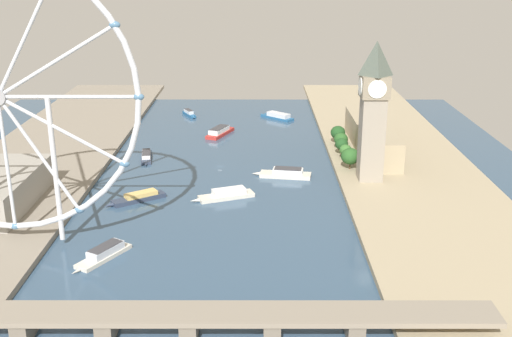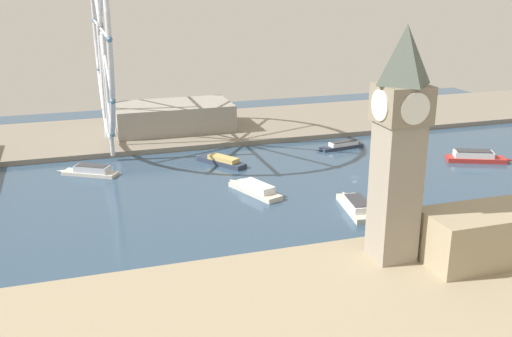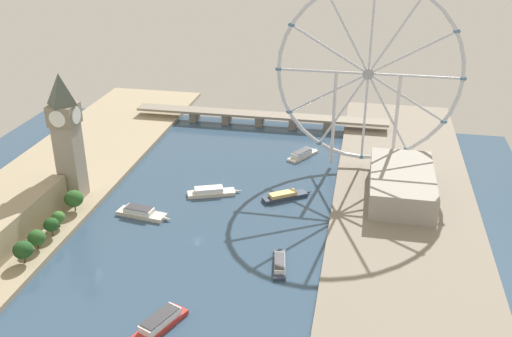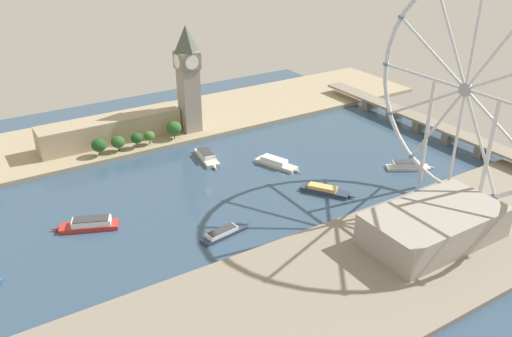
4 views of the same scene
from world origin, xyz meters
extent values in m
plane|color=#334C66|center=(0.00, 0.00, 0.00)|extent=(406.07, 406.07, 0.00)
cube|color=tan|center=(-118.03, 0.00, 1.50)|extent=(90.00, 520.00, 3.00)
cube|color=gray|center=(118.03, 0.00, 1.50)|extent=(90.00, 520.00, 3.00)
cube|color=gray|center=(-91.17, 31.96, 27.78)|extent=(13.71, 13.71, 49.55)
cube|color=gray|center=(-91.17, 31.96, 58.91)|extent=(15.91, 15.91, 12.71)
pyramid|color=#4C564C|center=(-91.17, 31.96, 74.97)|extent=(14.40, 14.40, 19.41)
cylinder|color=white|center=(-91.17, 40.19, 58.91)|extent=(10.42, 0.50, 10.42)
cylinder|color=white|center=(-91.17, 23.74, 58.91)|extent=(10.42, 0.50, 10.42)
cylinder|color=white|center=(-82.94, 31.96, 58.91)|extent=(0.50, 10.42, 10.42)
cylinder|color=white|center=(-99.40, 31.96, 58.91)|extent=(0.50, 10.42, 10.42)
cube|color=tan|center=(-102.78, -28.32, 12.25)|extent=(22.00, 104.56, 18.51)
cylinder|color=#513823|center=(-81.70, -43.70, 4.86)|extent=(0.80, 0.80, 3.72)
ellipsoid|color=#1E471E|center=(-81.70, -43.70, 10.90)|extent=(10.45, 10.45, 9.41)
cylinder|color=#513823|center=(-82.08, -29.87, 4.55)|extent=(0.80, 0.80, 3.09)
ellipsoid|color=#285623|center=(-82.08, -29.87, 9.96)|extent=(9.67, 9.67, 8.70)
cylinder|color=#513823|center=(-80.75, -16.31, 5.00)|extent=(0.80, 0.80, 3.99)
ellipsoid|color=#1E471E|center=(-80.75, -16.31, 10.49)|extent=(8.74, 8.74, 7.86)
cylinder|color=#513823|center=(-82.05, -6.11, 4.65)|extent=(0.80, 0.80, 3.31)
ellipsoid|color=#386B2D|center=(-82.05, -6.11, 9.48)|extent=(7.94, 7.94, 7.15)
cylinder|color=#513823|center=(-82.12, 13.81, 4.91)|extent=(0.80, 0.80, 3.82)
ellipsoid|color=#285623|center=(-82.12, 13.81, 11.42)|extent=(11.49, 11.49, 10.35)
torus|color=silver|center=(88.78, 116.36, 70.89)|extent=(125.34, 2.73, 125.34)
cylinder|color=#99999E|center=(88.78, 116.36, 70.89)|extent=(7.36, 3.00, 7.36)
cylinder|color=silver|center=(104.10, 116.36, 97.43)|extent=(32.07, 1.64, 53.91)
cylinder|color=silver|center=(88.78, 116.36, 101.54)|extent=(1.64, 1.64, 61.30)
cylinder|color=silver|center=(73.45, 116.36, 97.43)|extent=(32.07, 1.64, 53.91)
cylinder|color=silver|center=(62.23, 116.36, 86.21)|extent=(53.91, 1.64, 32.07)
cylinder|color=silver|center=(58.13, 116.36, 70.89)|extent=(61.30, 1.64, 1.64)
cylinder|color=silver|center=(62.23, 116.36, 55.56)|extent=(53.91, 1.64, 32.07)
cylinder|color=silver|center=(73.45, 116.36, 44.34)|extent=(32.07, 1.64, 53.91)
cylinder|color=silver|center=(88.78, 116.36, 40.24)|extent=(1.64, 1.64, 61.30)
cylinder|color=silver|center=(104.10, 116.36, 44.34)|extent=(32.07, 1.64, 53.91)
cylinder|color=silver|center=(115.32, 116.36, 55.56)|extent=(53.91, 1.64, 32.07)
ellipsoid|color=teal|center=(35.69, 116.36, 101.54)|extent=(4.80, 3.20, 3.20)
ellipsoid|color=teal|center=(27.48, 116.36, 70.89)|extent=(4.80, 3.20, 3.20)
ellipsoid|color=teal|center=(35.69, 116.36, 40.24)|extent=(4.80, 3.20, 3.20)
ellipsoid|color=teal|center=(58.13, 116.36, 17.80)|extent=(4.80, 3.20, 3.20)
ellipsoid|color=teal|center=(88.78, 116.36, 9.59)|extent=(4.80, 3.20, 3.20)
ellipsoid|color=teal|center=(119.43, 116.36, 17.80)|extent=(4.80, 3.20, 3.20)
cylinder|color=silver|center=(110.24, 116.36, 36.94)|extent=(2.40, 2.40, 67.89)
cylinder|color=silver|center=(67.32, 116.36, 36.94)|extent=(2.40, 2.40, 67.89)
cube|color=gray|center=(115.49, 73.27, 11.51)|extent=(40.03, 74.58, 17.02)
cube|color=gray|center=(0.00, 191.31, 9.23)|extent=(218.07, 15.19, 2.00)
cube|color=#70685B|center=(-58.43, 191.31, 4.11)|extent=(6.00, 13.67, 8.23)
cube|color=#70685B|center=(-29.21, 191.31, 4.11)|extent=(6.00, 13.67, 8.23)
cube|color=#70685B|center=(0.00, 191.31, 4.11)|extent=(6.00, 13.67, 8.23)
cube|color=#70685B|center=(29.21, 191.31, 4.11)|extent=(6.00, 13.67, 8.23)
cube|color=#70685B|center=(58.43, 191.31, 4.11)|extent=(6.00, 13.67, 8.23)
cube|color=beige|center=(-41.63, 20.32, 1.27)|extent=(32.34, 13.99, 2.54)
cone|color=beige|center=(-23.67, 17.53, 1.27)|extent=(5.95, 3.37, 2.54)
cube|color=white|center=(-43.18, 20.56, 3.98)|extent=(19.27, 10.53, 2.89)
cube|color=#38383D|center=(-43.18, 20.56, 5.62)|extent=(17.40, 9.88, 0.39)
cone|color=#235684|center=(28.64, -126.39, 1.19)|extent=(3.79, 4.40, 2.38)
cube|color=#2D384C|center=(50.48, -16.46, 0.90)|extent=(10.63, 28.37, 1.80)
cone|color=#2D384C|center=(48.05, -0.55, 0.90)|extent=(2.53, 5.20, 1.80)
cube|color=white|center=(50.69, -17.83, 2.95)|extent=(8.15, 18.74, 2.29)
cube|color=#38383D|center=(50.69, -17.83, 4.31)|extent=(7.62, 16.91, 0.43)
cube|color=#2D384C|center=(41.83, 60.21, 1.24)|extent=(29.12, 23.04, 2.48)
cone|color=#2D384C|center=(56.33, 70.02, 1.24)|extent=(5.89, 5.10, 2.48)
cube|color=#DBB766|center=(40.58, 59.36, 3.63)|extent=(18.39, 15.24, 2.29)
cube|color=#B22D28|center=(4.13, -76.78, 1.23)|extent=(20.95, 32.80, 2.47)
cone|color=#B22D28|center=(-3.10, -93.73, 1.23)|extent=(4.51, 6.22, 2.47)
cube|color=white|center=(4.75, -75.32, 4.15)|extent=(15.41, 22.42, 3.37)
cube|color=#38383D|center=(4.75, -75.32, 6.09)|extent=(14.24, 20.34, 0.50)
cube|color=beige|center=(-6.82, 56.18, 1.16)|extent=(32.31, 19.18, 2.31)
cone|color=beige|center=(10.18, 62.71, 1.16)|extent=(6.10, 4.18, 2.31)
cube|color=white|center=(-8.28, 55.62, 3.88)|extent=(19.86, 13.31, 3.13)
cube|color=beige|center=(44.95, 130.10, 0.92)|extent=(21.56, 28.91, 1.83)
cone|color=beige|center=(53.48, 144.53, 0.92)|extent=(4.22, 5.40, 1.83)
cube|color=silver|center=(44.22, 128.86, 3.51)|extent=(14.92, 18.88, 3.36)
cube|color=#38383D|center=(44.22, 128.86, 5.35)|extent=(13.73, 17.17, 0.33)
camera|label=1|loc=(-23.74, 381.21, 127.51)|focal=43.50mm
camera|label=2|loc=(-260.19, 136.30, 99.52)|focal=41.65mm
camera|label=3|loc=(88.50, -274.50, 178.57)|focal=40.95mm
camera|label=4|loc=(265.96, -130.64, 161.03)|focal=37.23mm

